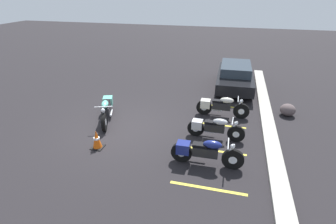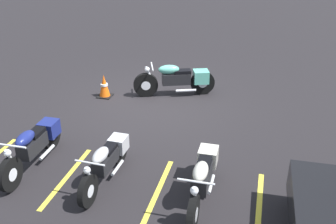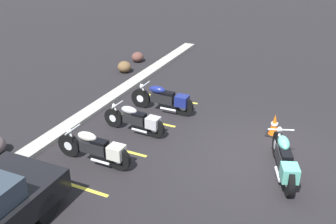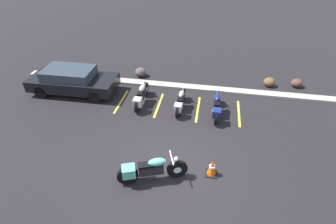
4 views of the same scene
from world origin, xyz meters
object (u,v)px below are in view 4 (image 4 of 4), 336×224
motorcycle_teal_featured (149,170)px  landscape_rock_2 (141,72)px  parked_bike_0 (141,96)px  landscape_rock_0 (269,82)px  landscape_rock_1 (297,83)px  traffic_cone (212,168)px  car_black (72,80)px  parked_bike_2 (217,106)px  parked_bike_1 (180,101)px

motorcycle_teal_featured → landscape_rock_2: bearing=86.9°
motorcycle_teal_featured → parked_bike_0: bearing=87.8°
landscape_rock_0 → landscape_rock_1: 1.44m
parked_bike_0 → traffic_cone: bearing=-137.4°
parked_bike_0 → car_black: bearing=82.3°
landscape_rock_1 → landscape_rock_2: (-8.45, -0.31, 0.04)m
parked_bike_2 → landscape_rock_0: parked_bike_2 is taller
parked_bike_1 → car_black: size_ratio=0.47×
motorcycle_teal_featured → parked_bike_0: size_ratio=1.03×
landscape_rock_2 → car_black: bearing=-141.7°
parked_bike_1 → landscape_rock_2: 3.95m
motorcycle_teal_featured → landscape_rock_1: 9.77m
landscape_rock_0 → motorcycle_teal_featured: bearing=-122.9°
parked_bike_1 → landscape_rock_1: size_ratio=3.40×
landscape_rock_0 → landscape_rock_2: 7.03m
landscape_rock_0 → traffic_cone: bearing=-112.1°
parked_bike_1 → landscape_rock_2: parked_bike_1 is taller
car_black → landscape_rock_1: size_ratio=7.23×
motorcycle_teal_featured → landscape_rock_1: size_ratio=3.73×
landscape_rock_1 → landscape_rock_2: 8.46m
parked_bike_0 → parked_bike_2: parked_bike_2 is taller
motorcycle_teal_featured → traffic_cone: bearing=-3.1°
landscape_rock_0 → parked_bike_0: bearing=-154.8°
parked_bike_1 → parked_bike_2: 1.65m
car_black → landscape_rock_2: bearing=37.1°
motorcycle_teal_featured → landscape_rock_0: bearing=36.7°
car_black → traffic_cone: (7.18, -4.32, -0.37)m
landscape_rock_2 → landscape_rock_1: bearing=2.1°
parked_bike_1 → car_black: (-5.57, 0.61, 0.25)m
landscape_rock_0 → landscape_rock_2: bearing=-178.9°
landscape_rock_2 → traffic_cone: traffic_cone is taller
landscape_rock_0 → landscape_rock_1: bearing=6.9°
parked_bike_0 → landscape_rock_1: parked_bike_0 is taller
parked_bike_0 → motorcycle_teal_featured: bearing=-161.7°
parked_bike_0 → parked_bike_1: parked_bike_0 is taller
parked_bike_1 → traffic_cone: (1.61, -3.71, -0.12)m
parked_bike_0 → car_black: car_black is taller
landscape_rock_1 → landscape_rock_2: landscape_rock_2 is taller
parked_bike_1 → landscape_rock_0: size_ratio=3.32×
parked_bike_1 → parked_bike_2: bearing=-92.3°
car_black → landscape_rock_0: 10.22m
parked_bike_2 → traffic_cone: bearing=178.7°
traffic_cone → car_black: bearing=149.0°
traffic_cone → landscape_rock_2: bearing=122.9°
parked_bike_2 → landscape_rock_1: 5.32m
car_black → landscape_rock_1: (11.35, 2.60, -0.46)m
parked_bike_0 → landscape_rock_0: (6.24, 2.93, -0.23)m
landscape_rock_0 → traffic_cone: 7.28m
traffic_cone → parked_bike_2: bearing=89.5°
parked_bike_2 → landscape_rock_1: (4.14, 3.34, -0.25)m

